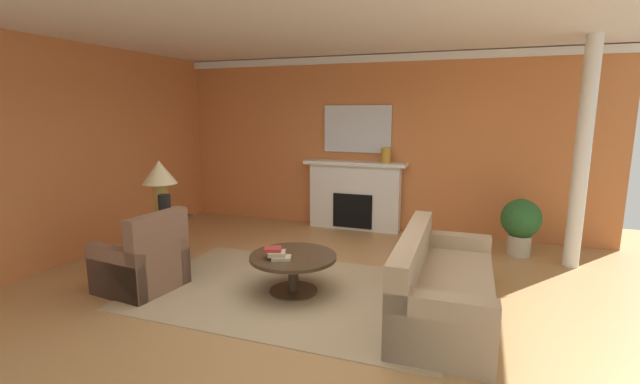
% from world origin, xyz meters
% --- Properties ---
extents(ground_plane, '(9.21, 9.21, 0.00)m').
position_xyz_m(ground_plane, '(0.00, 0.00, 0.00)').
color(ground_plane, tan).
extents(wall_fireplace, '(7.69, 0.12, 3.02)m').
position_xyz_m(wall_fireplace, '(0.00, 3.20, 1.51)').
color(wall_fireplace, '#CC723D').
rests_on(wall_fireplace, ground_plane).
extents(wall_window, '(0.12, 6.87, 3.02)m').
position_xyz_m(wall_window, '(-3.60, 0.30, 1.51)').
color(wall_window, '#CC723D').
rests_on(wall_window, ground_plane).
extents(ceiling_panel, '(7.69, 6.87, 0.06)m').
position_xyz_m(ceiling_panel, '(0.00, 0.30, 3.05)').
color(ceiling_panel, white).
extents(crown_moulding, '(7.69, 0.08, 0.12)m').
position_xyz_m(crown_moulding, '(0.00, 3.12, 2.94)').
color(crown_moulding, white).
extents(area_rug, '(3.55, 2.30, 0.01)m').
position_xyz_m(area_rug, '(-0.18, 0.05, 0.01)').
color(area_rug, tan).
rests_on(area_rug, ground_plane).
extents(fireplace, '(1.80, 0.35, 1.21)m').
position_xyz_m(fireplace, '(-0.26, 2.98, 0.57)').
color(fireplace, white).
rests_on(fireplace, ground_plane).
extents(mantel_mirror, '(1.20, 0.04, 0.81)m').
position_xyz_m(mantel_mirror, '(-0.26, 3.11, 1.76)').
color(mantel_mirror, silver).
extents(sofa, '(0.93, 2.11, 0.85)m').
position_xyz_m(sofa, '(1.47, 0.03, 0.30)').
color(sofa, tan).
rests_on(sofa, ground_plane).
extents(armchair_near_window, '(0.89, 0.89, 0.95)m').
position_xyz_m(armchair_near_window, '(-1.88, -0.47, 0.31)').
color(armchair_near_window, brown).
rests_on(armchair_near_window, ground_plane).
extents(coffee_table, '(1.00, 1.00, 0.45)m').
position_xyz_m(coffee_table, '(-0.18, 0.05, 0.34)').
color(coffee_table, '#3D2D1E').
rests_on(coffee_table, ground_plane).
extents(side_table, '(0.56, 0.56, 0.70)m').
position_xyz_m(side_table, '(-2.11, 0.19, 0.40)').
color(side_table, '#3D2D1E').
rests_on(side_table, ground_plane).
extents(table_lamp, '(0.44, 0.44, 0.75)m').
position_xyz_m(table_lamp, '(-2.11, 0.19, 1.22)').
color(table_lamp, '#B28E38').
rests_on(table_lamp, side_table).
extents(vase_on_side_table, '(0.15, 0.15, 0.34)m').
position_xyz_m(vase_on_side_table, '(-1.96, 0.07, 0.87)').
color(vase_on_side_table, black).
rests_on(vase_on_side_table, side_table).
extents(vase_mantel_right, '(0.16, 0.16, 0.25)m').
position_xyz_m(vase_mantel_right, '(0.29, 2.94, 1.34)').
color(vase_mantel_right, '#B7892D').
rests_on(vase_mantel_right, fireplace).
extents(book_red_cover, '(0.25, 0.22, 0.04)m').
position_xyz_m(book_red_cover, '(-0.24, -0.13, 0.47)').
color(book_red_cover, tan).
rests_on(book_red_cover, coffee_table).
extents(book_art_folio, '(0.24, 0.24, 0.05)m').
position_xyz_m(book_art_folio, '(-0.30, -0.12, 0.51)').
color(book_art_folio, tan).
rests_on(book_art_folio, coffee_table).
extents(book_small_novel, '(0.23, 0.22, 0.04)m').
position_xyz_m(book_small_novel, '(-0.35, -0.12, 0.55)').
color(book_small_novel, maroon).
rests_on(book_small_novel, coffee_table).
extents(potted_plant, '(0.56, 0.56, 0.83)m').
position_xyz_m(potted_plant, '(2.38, 2.40, 0.49)').
color(potted_plant, '#BCB29E').
rests_on(potted_plant, ground_plane).
extents(column_white, '(0.20, 0.20, 3.02)m').
position_xyz_m(column_white, '(3.02, 2.14, 1.51)').
color(column_white, white).
rests_on(column_white, ground_plane).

